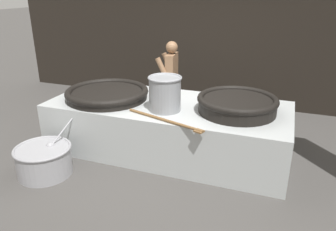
# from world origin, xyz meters

# --- Properties ---
(ground_plane) EXTENTS (60.00, 60.00, 0.00)m
(ground_plane) POSITION_xyz_m (0.00, 0.00, 0.00)
(ground_plane) COLOR #474442
(back_wall) EXTENTS (9.77, 0.24, 3.23)m
(back_wall) POSITION_xyz_m (0.00, 2.74, 1.61)
(back_wall) COLOR black
(back_wall) RESTS_ON ground_plane
(hearth_platform) EXTENTS (3.82, 1.60, 0.82)m
(hearth_platform) POSITION_xyz_m (0.00, 0.00, 0.41)
(hearth_platform) COLOR #B2B7B7
(hearth_platform) RESTS_ON ground_plane
(giant_wok_near) EXTENTS (1.37, 1.37, 0.17)m
(giant_wok_near) POSITION_xyz_m (-1.04, -0.11, 0.91)
(giant_wok_near) COLOR black
(giant_wok_near) RESTS_ON hearth_platform
(giant_wok_far) EXTENTS (1.19, 1.19, 0.25)m
(giant_wok_far) POSITION_xyz_m (1.09, 0.00, 0.95)
(giant_wok_far) COLOR black
(giant_wok_far) RESTS_ON hearth_platform
(stock_pot) EXTENTS (0.51, 0.51, 0.52)m
(stock_pot) POSITION_xyz_m (0.06, -0.29, 1.09)
(stock_pot) COLOR gray
(stock_pot) RESTS_ON hearth_platform
(stirring_paddle) EXTENTS (1.25, 0.46, 0.04)m
(stirring_paddle) POSITION_xyz_m (0.25, -0.72, 0.84)
(stirring_paddle) COLOR brown
(stirring_paddle) RESTS_ON hearth_platform
(cook) EXTENTS (0.40, 0.61, 1.62)m
(cook) POSITION_xyz_m (-0.37, 1.18, 0.87)
(cook) COLOR #8C6647
(cook) RESTS_ON ground_plane
(prep_bowl_vegetables) EXTENTS (0.81, 1.03, 0.75)m
(prep_bowl_vegetables) POSITION_xyz_m (-1.43, -1.34, 0.24)
(prep_bowl_vegetables) COLOR #9E9EA3
(prep_bowl_vegetables) RESTS_ON ground_plane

